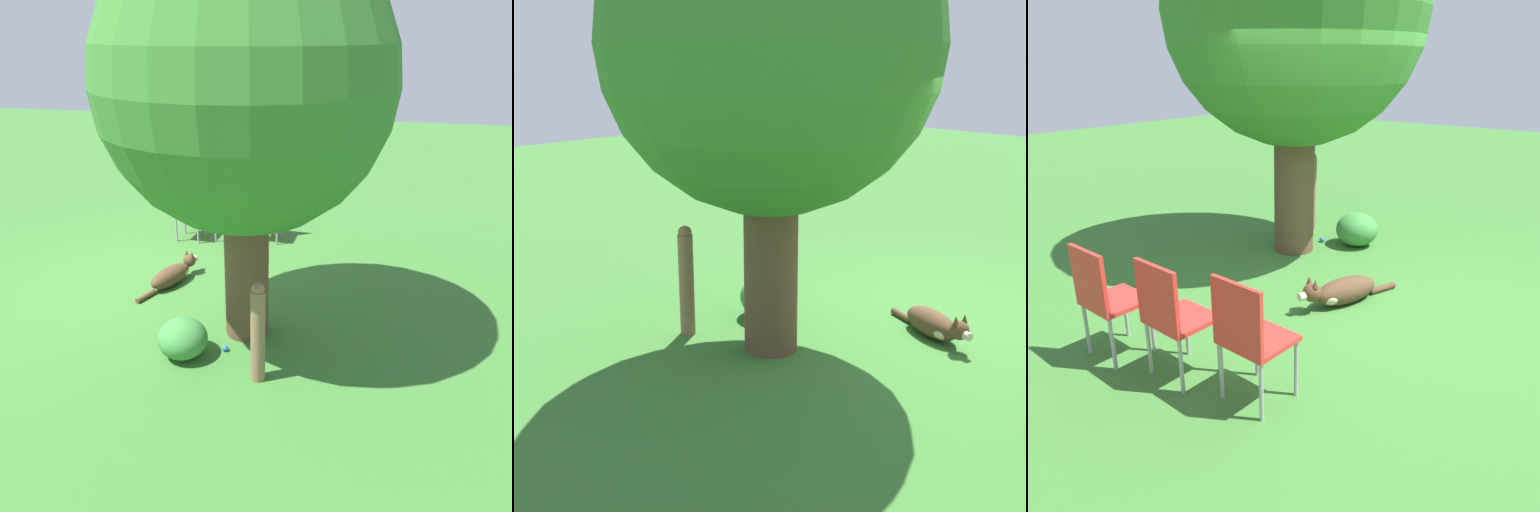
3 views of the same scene
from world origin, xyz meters
TOP-DOWN VIEW (x-y plane):
  - ground_plane at (0.00, 0.00)m, footprint 30.00×30.00m
  - oak_tree at (0.62, 1.57)m, footprint 2.90×2.90m
  - dog at (-0.35, 0.28)m, footprint 1.15×0.53m
  - fence_post at (1.46, 1.88)m, footprint 0.15×0.15m
  - tennis_ball at (1.07, 1.43)m, footprint 0.07×0.07m
  - low_shrub at (1.24, 1.01)m, footprint 0.54×0.54m

SIDE VIEW (x-z plane):
  - ground_plane at x=0.00m, z-range 0.00..0.00m
  - tennis_ball at x=1.07m, z-range 0.00..0.07m
  - dog at x=-0.35m, z-range -0.04..0.32m
  - low_shrub at x=1.24m, z-range 0.00..0.43m
  - fence_post at x=1.46m, z-range 0.01..1.10m
  - oak_tree at x=0.62m, z-range 0.62..4.83m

